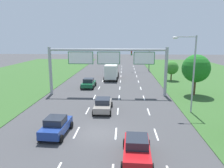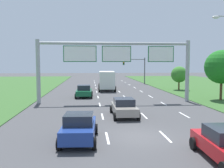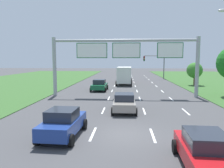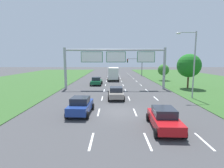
# 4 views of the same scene
# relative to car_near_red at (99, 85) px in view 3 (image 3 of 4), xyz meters

# --- Properties ---
(ground_plane) EXTENTS (200.00, 200.00, 0.00)m
(ground_plane) POSITION_rel_car_near_red_xyz_m (3.56, -18.06, -0.78)
(ground_plane) COLOR #424244
(lane_dashes_inner_left) EXTENTS (0.14, 68.40, 0.01)m
(lane_dashes_inner_left) POSITION_rel_car_near_red_xyz_m (1.81, -3.06, -0.78)
(lane_dashes_inner_left) COLOR white
(lane_dashes_inner_left) RESTS_ON ground_plane
(lane_dashes_inner_right) EXTENTS (0.14, 68.40, 0.01)m
(lane_dashes_inner_right) POSITION_rel_car_near_red_xyz_m (5.31, -3.06, -0.78)
(lane_dashes_inner_right) COLOR white
(lane_dashes_inner_right) RESTS_ON ground_plane
(lane_dashes_slip) EXTENTS (0.14, 68.40, 0.01)m
(lane_dashes_slip) POSITION_rel_car_near_red_xyz_m (8.81, -3.06, -0.78)
(lane_dashes_slip) COLOR white
(lane_dashes_slip) RESTS_ON ground_plane
(car_near_red) EXTENTS (2.27, 3.95, 1.59)m
(car_near_red) POSITION_rel_car_near_red_xyz_m (0.00, 0.00, 0.00)
(car_near_red) COLOR #145633
(car_near_red) RESTS_ON ground_plane
(car_lead_silver) EXTENTS (2.19, 4.03, 1.60)m
(car_lead_silver) POSITION_rel_car_near_red_xyz_m (0.18, -18.58, 0.02)
(car_lead_silver) COLOR navy
(car_lead_silver) RESTS_ON ground_plane
(car_mid_lane) EXTENTS (2.17, 4.36, 1.53)m
(car_mid_lane) POSITION_rel_car_near_red_xyz_m (6.89, -22.06, -0.02)
(car_mid_lane) COLOR red
(car_mid_lane) RESTS_ON ground_plane
(car_far_ahead) EXTENTS (2.08, 4.32, 1.50)m
(car_far_ahead) POSITION_rel_car_near_red_xyz_m (3.60, -12.08, -0.03)
(car_far_ahead) COLOR gray
(car_far_ahead) RESTS_ON ground_plane
(box_truck) EXTENTS (2.85, 7.47, 3.10)m
(box_truck) POSITION_rel_car_near_red_xyz_m (3.48, 8.32, 0.90)
(box_truck) COLOR #B21E19
(box_truck) RESTS_ON ground_plane
(sign_gantry) EXTENTS (17.24, 0.44, 7.00)m
(sign_gantry) POSITION_rel_car_near_red_xyz_m (3.63, -4.67, 4.17)
(sign_gantry) COLOR #9EA0A5
(sign_gantry) RESTS_ON ground_plane
(traffic_light_mast) EXTENTS (4.76, 0.49, 5.60)m
(traffic_light_mast) POSITION_rel_car_near_red_xyz_m (10.40, 19.71, 3.08)
(traffic_light_mast) COLOR #47494F
(traffic_light_mast) RESTS_ON ground_plane
(roadside_tree_far) EXTENTS (2.62, 2.62, 3.90)m
(roadside_tree_far) POSITION_rel_car_near_red_xyz_m (15.30, 7.16, 1.80)
(roadside_tree_far) COLOR #513823
(roadside_tree_far) RESTS_ON ground_plane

